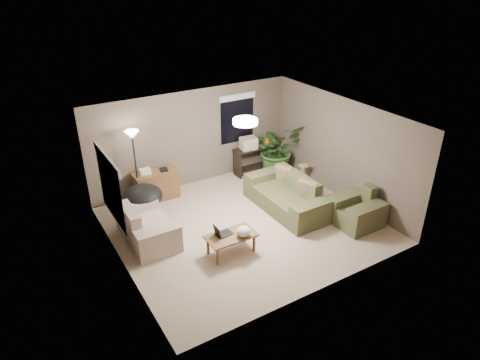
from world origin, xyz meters
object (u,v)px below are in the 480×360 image
cat_scratching_post (303,175)px  papasan_chair (143,200)px  desk (157,185)px  floor_lamp (133,144)px  houseplant (277,154)px  coffee_table (231,238)px  armchair (356,212)px  loveseat (146,228)px  console_table (256,157)px  main_sofa (286,198)px

cat_scratching_post → papasan_chair: bearing=173.1°
desk → floor_lamp: 1.32m
floor_lamp → houseplant: (3.88, -0.23, -1.04)m
coffee_table → desk: desk is taller
armchair → floor_lamp: size_ratio=0.52×
loveseat → floor_lamp: 2.01m
coffee_table → console_table: (2.49, 2.90, 0.08)m
main_sofa → papasan_chair: bearing=155.5°
floor_lamp → houseplant: size_ratio=1.34×
main_sofa → cat_scratching_post: bearing=35.7°
main_sofa → cat_scratching_post: 1.49m
armchair → desk: 4.78m
desk → houseplant: bearing=-5.2°
coffee_table → houseplant: houseplant is taller
console_table → floor_lamp: bearing=-178.2°
main_sofa → coffee_table: (-2.00, -0.82, 0.06)m
main_sofa → armchair: (0.95, -1.32, 0.00)m
armchair → coffee_table: (-2.94, 0.50, 0.06)m
coffee_table → floor_lamp: floor_lamp is taller
console_table → floor_lamp: floor_lamp is taller
loveseat → armchair: size_ratio=1.60×
console_table → cat_scratching_post: 1.43m
desk → houseplant: houseplant is taller
console_table → houseplant: size_ratio=0.91×
loveseat → desk: 1.79m
desk → console_table: size_ratio=0.85×
floor_lamp → houseplant: floor_lamp is taller
cat_scratching_post → console_table: bearing=120.6°
main_sofa → console_table: (0.49, 2.08, 0.14)m
coffee_table → desk: size_ratio=0.91×
armchair → floor_lamp: bearing=139.6°
houseplant → cat_scratching_post: houseplant is taller
main_sofa → loveseat: size_ratio=1.37×
floor_lamp → houseplant: bearing=-3.4°
floor_lamp → loveseat: bearing=-104.0°
console_table → papasan_chair: size_ratio=1.17×
loveseat → desk: bearing=61.4°
loveseat → desk: size_ratio=1.45×
floor_lamp → desk: bearing=9.8°
cat_scratching_post → loveseat: bearing=-175.1°
loveseat → armchair: 4.61m
main_sofa → floor_lamp: bearing=146.0°
loveseat → console_table: 4.12m
console_table → floor_lamp: size_ratio=0.68×
houseplant → main_sofa: bearing=-118.6°
console_table → houseplant: (0.46, -0.33, 0.12)m
cat_scratching_post → coffee_table: bearing=-152.2°
console_table → desk: bearing=-179.6°
armchair → cat_scratching_post: (0.26, 2.19, -0.08)m
desk → houseplant: (3.39, -0.31, 0.18)m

